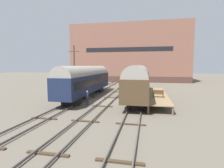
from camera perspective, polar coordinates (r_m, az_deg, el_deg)
name	(u,v)px	position (r m, az deg, el deg)	size (l,w,h in m)	color
ground_plane	(108,102)	(24.63, -1.43, -5.81)	(200.00, 200.00, 0.00)	#60594C
track_left	(80,100)	(25.83, -10.39, -5.04)	(2.60, 60.00, 0.26)	#4C4742
track_middle	(108,101)	(24.61, -1.44, -5.49)	(2.60, 60.00, 0.26)	#4C4742
track_right	(137,102)	(24.03, 8.21, -5.83)	(2.60, 60.00, 0.26)	#4C4742
train_car_navy	(87,79)	(28.31, -8.17, 1.50)	(2.92, 18.06, 5.01)	black
train_car_brown	(139,80)	(26.63, 8.69, 1.25)	(3.10, 18.27, 5.08)	black
station_platform	(157,95)	(26.01, 14.47, -3.38)	(2.75, 15.11, 0.96)	#8C704C
bench	(158,93)	(23.47, 14.86, -3.00)	(1.40, 0.40, 0.91)	brown
person_worker	(87,96)	(22.59, -8.07, -4.04)	(0.32, 0.32, 1.85)	#282833
utility_pole	(74,70)	(29.78, -12.21, 4.52)	(1.80, 0.24, 8.38)	#473828
warehouse_building	(130,54)	(60.77, 5.83, 9.78)	(37.60, 13.72, 18.26)	#4F342A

